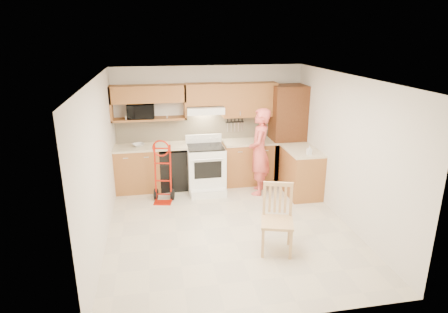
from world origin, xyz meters
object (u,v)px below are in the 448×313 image
object	(u,v)px
hand_truck	(162,175)
dining_chair	(277,220)
range	(206,165)
microwave	(141,111)
person	(259,152)

from	to	relation	value
hand_truck	dining_chair	distance (m)	2.65
range	hand_truck	distance (m)	0.98
hand_truck	dining_chair	xyz separation A→B (m)	(1.61, -2.10, -0.04)
microwave	range	size ratio (longest dim) A/B	0.48
range	dining_chair	world-z (taller)	range
range	hand_truck	size ratio (longest dim) A/B	1.00
range	person	bearing A→B (deg)	-15.55
microwave	range	distance (m)	1.71
person	hand_truck	size ratio (longest dim) A/B	1.57
microwave	hand_truck	distance (m)	1.41
hand_truck	dining_chair	size ratio (longest dim) A/B	1.08
dining_chair	microwave	bearing A→B (deg)	140.32
microwave	person	size ratio (longest dim) A/B	0.30
microwave	person	xyz separation A→B (m)	(2.29, -0.74, -0.76)
hand_truck	dining_chair	world-z (taller)	hand_truck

